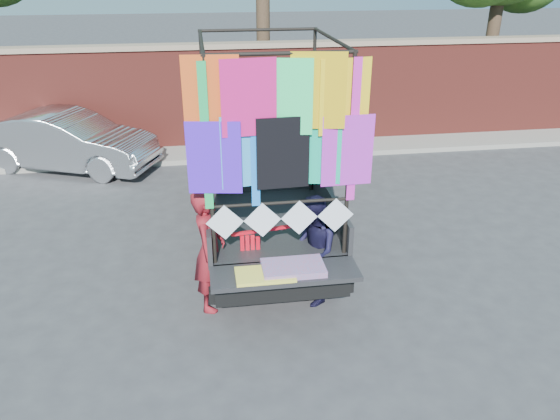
{
  "coord_description": "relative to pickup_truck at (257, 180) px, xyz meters",
  "views": [
    {
      "loc": [
        -0.8,
        -6.72,
        4.5
      ],
      "look_at": [
        0.21,
        0.01,
        1.34
      ],
      "focal_mm": 35.0,
      "sensor_mm": 36.0,
      "label": 1
    }
  ],
  "objects": [
    {
      "name": "ground",
      "position": [
        -0.15,
        -2.26,
        -0.9
      ],
      "size": [
        90.0,
        90.0,
        0.0
      ],
      "primitive_type": "plane",
      "color": "#38383A",
      "rests_on": "ground"
    },
    {
      "name": "streamer_bundle",
      "position": [
        -0.31,
        -2.48,
        0.08
      ],
      "size": [
        0.84,
        0.18,
        0.59
      ],
      "color": "red",
      "rests_on": "ground"
    },
    {
      "name": "man",
      "position": [
        0.49,
        -2.51,
        -0.1
      ],
      "size": [
        0.63,
        0.8,
        1.6
      ],
      "primitive_type": "imported",
      "rotation": [
        0.0,
        0.0,
        -1.6
      ],
      "color": "black",
      "rests_on": "ground"
    },
    {
      "name": "woman",
      "position": [
        -0.93,
        -2.43,
        -0.01
      ],
      "size": [
        0.57,
        0.73,
        1.77
      ],
      "primitive_type": "imported",
      "rotation": [
        0.0,
        0.0,
        1.33
      ],
      "color": "maroon",
      "rests_on": "ground"
    },
    {
      "name": "curb",
      "position": [
        -0.15,
        4.04,
        -0.84
      ],
      "size": [
        30.0,
        1.2,
        0.12
      ],
      "primitive_type": "cube",
      "color": "gray",
      "rests_on": "ground"
    },
    {
      "name": "sedan",
      "position": [
        -3.97,
        3.6,
        -0.23
      ],
      "size": [
        4.28,
        2.84,
        1.33
      ],
      "primitive_type": "imported",
      "rotation": [
        0.0,
        0.0,
        1.18
      ],
      "color": "silver",
      "rests_on": "ground"
    },
    {
      "name": "brick_wall",
      "position": [
        -0.15,
        4.74,
        0.43
      ],
      "size": [
        30.0,
        0.45,
        2.61
      ],
      "color": "maroon",
      "rests_on": "ground"
    },
    {
      "name": "pickup_truck",
      "position": [
        0.0,
        0.0,
        0.0
      ],
      "size": [
        2.24,
        5.61,
        3.53
      ],
      "color": "black",
      "rests_on": "ground"
    }
  ]
}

